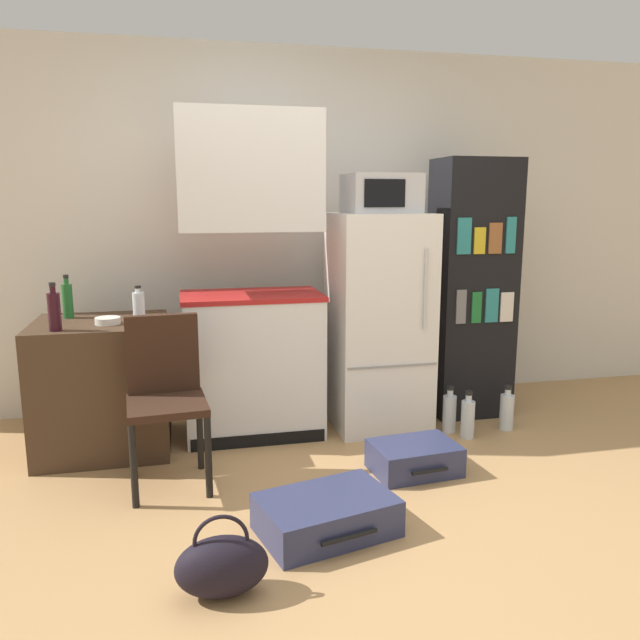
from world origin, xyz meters
TOP-DOWN VIEW (x-y plane):
  - ground_plane at (0.00, 0.00)m, footprint 24.00×24.00m
  - wall_back at (0.20, 2.00)m, footprint 6.40×0.10m
  - side_table at (-1.29, 1.26)m, footprint 0.76×0.67m
  - kitchen_hutch at (-0.38, 1.34)m, footprint 0.88×0.54m
  - refrigerator at (0.46, 1.31)m, footprint 0.61×0.61m
  - microwave at (0.46, 1.30)m, footprint 0.44×0.40m
  - bookshelf at (1.16, 1.41)m, footprint 0.53×0.40m
  - bottle_wine_dark at (-1.49, 1.03)m, footprint 0.07×0.07m
  - bottle_clear_short at (-1.07, 1.34)m, footprint 0.07×0.07m
  - bottle_green_tall at (-1.48, 1.42)m, footprint 0.06×0.06m
  - bowl at (-1.23, 1.16)m, footprint 0.14×0.14m
  - chair at (-0.91, 0.72)m, footprint 0.43×0.44m
  - suitcase_large_flat at (-0.20, 0.00)m, footprint 0.67×0.53m
  - suitcase_small_flat at (0.42, 0.52)m, footprint 0.50×0.39m
  - handbag at (-0.70, -0.36)m, footprint 0.36×0.20m
  - water_bottle_front at (1.26, 1.01)m, footprint 0.09×0.09m
  - water_bottle_middle at (0.87, 1.06)m, footprint 0.09×0.09m
  - water_bottle_back at (0.94, 0.93)m, footprint 0.09×0.09m

SIDE VIEW (x-z plane):
  - ground_plane at x=0.00m, z-range 0.00..0.00m
  - suitcase_small_flat at x=0.42m, z-range 0.00..0.17m
  - suitcase_large_flat at x=-0.20m, z-range 0.00..0.17m
  - handbag at x=-0.70m, z-range -0.04..0.29m
  - water_bottle_front at x=1.26m, z-range -0.02..0.28m
  - water_bottle_back at x=0.94m, z-range -0.02..0.29m
  - water_bottle_middle at x=0.87m, z-range -0.02..0.29m
  - side_table at x=-1.29m, z-range 0.00..0.79m
  - chair at x=-0.91m, z-range 0.08..0.98m
  - refrigerator at x=0.46m, z-range 0.00..1.42m
  - bowl at x=-1.23m, z-range 0.79..0.83m
  - bottle_clear_short at x=-1.07m, z-range 0.78..0.97m
  - bookshelf at x=1.16m, z-range 0.00..1.77m
  - bottle_green_tall at x=-1.48m, z-range 0.77..1.04m
  - bottle_wine_dark at x=-1.49m, z-range 0.77..1.04m
  - kitchen_hutch at x=-0.38m, z-range -0.07..1.95m
  - wall_back at x=0.20m, z-range 0.00..2.55m
  - microwave at x=0.46m, z-range 1.42..1.66m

